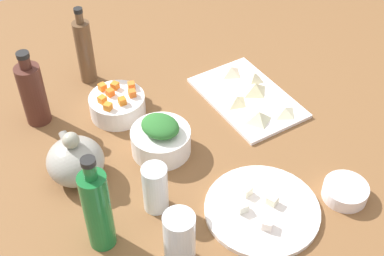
% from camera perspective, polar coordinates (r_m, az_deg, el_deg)
% --- Properties ---
extents(tabletop, '(1.90, 1.90, 0.03)m').
position_cam_1_polar(tabletop, '(1.33, -0.00, -2.05)').
color(tabletop, brown).
rests_on(tabletop, ground).
extents(cutting_board, '(0.32, 0.22, 0.01)m').
position_cam_1_polar(cutting_board, '(1.45, 6.04, 3.32)').
color(cutting_board, white).
rests_on(cutting_board, tabletop).
extents(plate_tofu, '(0.26, 0.26, 0.01)m').
position_cam_1_polar(plate_tofu, '(1.18, 7.65, -8.82)').
color(plate_tofu, white).
rests_on(plate_tofu, tabletop).
extents(bowl_greens, '(0.15, 0.15, 0.06)m').
position_cam_1_polar(bowl_greens, '(1.28, -3.41, -1.43)').
color(bowl_greens, white).
rests_on(bowl_greens, tabletop).
extents(bowl_carrots, '(0.15, 0.15, 0.06)m').
position_cam_1_polar(bowl_carrots, '(1.40, -8.13, 2.48)').
color(bowl_carrots, white).
rests_on(bowl_carrots, tabletop).
extents(bowl_small_side, '(0.10, 0.10, 0.03)m').
position_cam_1_polar(bowl_small_side, '(1.24, 16.37, -6.64)').
color(bowl_small_side, white).
rests_on(bowl_small_side, tabletop).
extents(teapot, '(0.15, 0.13, 0.14)m').
position_cam_1_polar(teapot, '(1.23, -12.62, -3.46)').
color(teapot, gray).
rests_on(teapot, tabletop).
extents(bottle_0, '(0.06, 0.06, 0.25)m').
position_cam_1_polar(bottle_0, '(1.06, -10.29, -8.71)').
color(bottle_0, '#1A6930').
rests_on(bottle_0, tabletop).
extents(bottle_1, '(0.05, 0.05, 0.23)m').
position_cam_1_polar(bottle_1, '(1.49, -11.62, 8.27)').
color(bottle_1, brown).
rests_on(bottle_1, tabletop).
extents(bottle_2, '(0.06, 0.06, 0.21)m').
position_cam_1_polar(bottle_2, '(1.38, -16.98, 3.67)').
color(bottle_2, '#4B261D').
rests_on(bottle_2, tabletop).
extents(drinking_glass_0, '(0.06, 0.06, 0.14)m').
position_cam_1_polar(drinking_glass_0, '(1.04, -1.38, -12.13)').
color(drinking_glass_0, white).
rests_on(drinking_glass_0, tabletop).
extents(drinking_glass_1, '(0.06, 0.06, 0.12)m').
position_cam_1_polar(drinking_glass_1, '(1.14, -4.03, -6.56)').
color(drinking_glass_1, white).
rests_on(drinking_glass_1, tabletop).
extents(carrot_cube_0, '(0.02, 0.02, 0.02)m').
position_cam_1_polar(carrot_cube_0, '(1.40, -6.63, 4.63)').
color(carrot_cube_0, orange).
rests_on(carrot_cube_0, bowl_carrots).
extents(carrot_cube_1, '(0.02, 0.02, 0.02)m').
position_cam_1_polar(carrot_cube_1, '(1.35, -7.62, 2.93)').
color(carrot_cube_1, orange).
rests_on(carrot_cube_1, bowl_carrots).
extents(carrot_cube_2, '(0.02, 0.02, 0.02)m').
position_cam_1_polar(carrot_cube_2, '(1.40, -8.41, 4.60)').
color(carrot_cube_2, orange).
rests_on(carrot_cube_2, bowl_carrots).
extents(carrot_cube_3, '(0.02, 0.02, 0.02)m').
position_cam_1_polar(carrot_cube_3, '(1.37, -6.55, 3.80)').
color(carrot_cube_3, orange).
rests_on(carrot_cube_3, bowl_carrots).
extents(carrot_cube_4, '(0.02, 0.02, 0.02)m').
position_cam_1_polar(carrot_cube_4, '(1.38, -8.93, 3.85)').
color(carrot_cube_4, orange).
rests_on(carrot_cube_4, bowl_carrots).
extents(carrot_cube_5, '(0.02, 0.02, 0.02)m').
position_cam_1_polar(carrot_cube_5, '(1.36, -9.77, 3.08)').
color(carrot_cube_5, orange).
rests_on(carrot_cube_5, bowl_carrots).
extents(carrot_cube_6, '(0.03, 0.03, 0.02)m').
position_cam_1_polar(carrot_cube_6, '(1.34, -9.16, 2.33)').
color(carrot_cube_6, orange).
rests_on(carrot_cube_6, bowl_carrots).
extents(carrot_cube_7, '(0.02, 0.02, 0.02)m').
position_cam_1_polar(carrot_cube_7, '(1.40, -9.76, 4.44)').
color(carrot_cube_7, orange).
rests_on(carrot_cube_7, bowl_carrots).
extents(chopped_greens_mound, '(0.12, 0.11, 0.04)m').
position_cam_1_polar(chopped_greens_mound, '(1.25, -3.50, 0.20)').
color(chopped_greens_mound, '#2B6A2B').
rests_on(chopped_greens_mound, bowl_greens).
extents(tofu_cube_0, '(0.02, 0.02, 0.02)m').
position_cam_1_polar(tofu_cube_0, '(1.16, 5.48, -8.58)').
color(tofu_cube_0, silver).
rests_on(tofu_cube_0, plate_tofu).
extents(tofu_cube_1, '(0.03, 0.03, 0.02)m').
position_cam_1_polar(tofu_cube_1, '(1.18, 8.76, -7.77)').
color(tofu_cube_1, '#F1ECCD').
rests_on(tofu_cube_1, plate_tofu).
extents(tofu_cube_2, '(0.03, 0.03, 0.02)m').
position_cam_1_polar(tofu_cube_2, '(1.14, 8.21, -10.33)').
color(tofu_cube_2, white).
rests_on(tofu_cube_2, plate_tofu).
extents(tofu_cube_3, '(0.03, 0.03, 0.02)m').
position_cam_1_polar(tofu_cube_3, '(1.19, 5.91, -6.81)').
color(tofu_cube_3, white).
rests_on(tofu_cube_3, plate_tofu).
extents(dumpling_0, '(0.06, 0.07, 0.02)m').
position_cam_1_polar(dumpling_0, '(1.42, 4.91, 3.08)').
color(dumpling_0, beige).
rests_on(dumpling_0, cutting_board).
extents(dumpling_1, '(0.06, 0.06, 0.03)m').
position_cam_1_polar(dumpling_1, '(1.37, 7.28, 1.28)').
color(dumpling_1, beige).
rests_on(dumpling_1, cutting_board).
extents(dumpling_2, '(0.07, 0.07, 0.02)m').
position_cam_1_polar(dumpling_2, '(1.52, 4.27, 6.29)').
color(dumpling_2, beige).
rests_on(dumpling_2, cutting_board).
extents(dumpling_3, '(0.06, 0.06, 0.02)m').
position_cam_1_polar(dumpling_3, '(1.40, 10.09, 1.86)').
color(dumpling_3, beige).
rests_on(dumpling_3, cutting_board).
extents(dumpling_4, '(0.06, 0.06, 0.03)m').
position_cam_1_polar(dumpling_4, '(1.50, 6.81, 5.60)').
color(dumpling_4, beige).
rests_on(dumpling_4, cutting_board).
extents(dumpling_5, '(0.06, 0.07, 0.03)m').
position_cam_1_polar(dumpling_5, '(1.46, 6.91, 4.37)').
color(dumpling_5, beige).
rests_on(dumpling_5, cutting_board).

